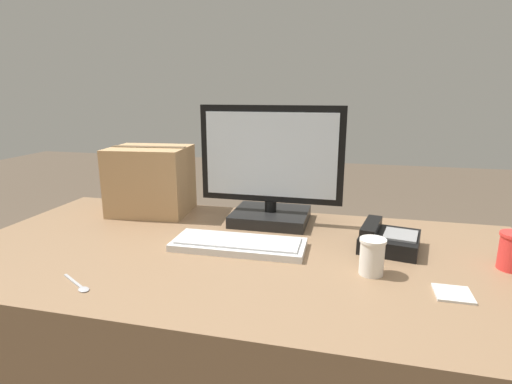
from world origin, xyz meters
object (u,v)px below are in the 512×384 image
at_px(desk_phone, 387,239).
at_px(spoon, 79,286).
at_px(monitor, 271,175).
at_px(cardboard_box, 151,180).
at_px(keyboard, 239,244).
at_px(sticky_note_pad, 453,294).
at_px(paper_cup_left, 372,256).

height_order(desk_phone, spoon, desk_phone).
xyz_separation_m(desk_phone, spoon, (-0.78, -0.45, -0.03)).
xyz_separation_m(monitor, spoon, (-0.37, -0.63, -0.18)).
bearing_deg(monitor, cardboard_box, 178.53).
bearing_deg(monitor, desk_phone, -23.08).
relative_size(monitor, desk_phone, 2.51).
height_order(keyboard, desk_phone, desk_phone).
relative_size(spoon, sticky_note_pad, 1.44).
bearing_deg(keyboard, cardboard_box, 146.03).
bearing_deg(desk_phone, paper_cup_left, -94.57).
xyz_separation_m(paper_cup_left, cardboard_box, (-0.85, 0.39, 0.08)).
relative_size(monitor, spoon, 4.27).
relative_size(monitor, paper_cup_left, 5.25).
relative_size(paper_cup_left, cardboard_box, 0.31).
height_order(monitor, sticky_note_pad, monitor).
distance_m(desk_phone, paper_cup_left, 0.21).
relative_size(desk_phone, sticky_note_pad, 2.45).
bearing_deg(spoon, cardboard_box, 132.10).
height_order(keyboard, cardboard_box, cardboard_box).
relative_size(desk_phone, spoon, 1.70).
bearing_deg(cardboard_box, monitor, -1.47).
relative_size(cardboard_box, sticky_note_pad, 3.77).
bearing_deg(desk_phone, monitor, 167.98).
relative_size(keyboard, paper_cup_left, 4.18).
xyz_separation_m(monitor, paper_cup_left, (0.36, -0.38, -0.13)).
distance_m(paper_cup_left, spoon, 0.77).
distance_m(monitor, sticky_note_pad, 0.73).
xyz_separation_m(desk_phone, sticky_note_pad, (0.14, -0.27, -0.03)).
bearing_deg(desk_phone, spoon, -138.95).
distance_m(keyboard, spoon, 0.47).
bearing_deg(paper_cup_left, monitor, 133.49).
xyz_separation_m(monitor, keyboard, (-0.05, -0.28, -0.17)).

